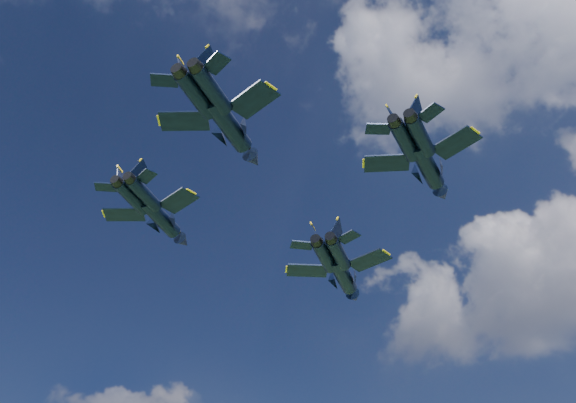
{
  "coord_description": "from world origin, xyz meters",
  "views": [
    {
      "loc": [
        39.49,
        -50.84,
        8.53
      ],
      "look_at": [
        0.27,
        3.97,
        57.76
      ],
      "focal_mm": 45.0,
      "sensor_mm": 36.0,
      "label": 1
    }
  ],
  "objects_px": {
    "jet_left": "(162,219)",
    "jet_right": "(428,167)",
    "jet_lead": "(343,276)",
    "jet_slot": "(231,127)"
  },
  "relations": [
    {
      "from": "jet_right",
      "to": "jet_slot",
      "type": "bearing_deg",
      "value": -138.2
    },
    {
      "from": "jet_lead",
      "to": "jet_slot",
      "type": "distance_m",
      "value": 30.46
    },
    {
      "from": "jet_right",
      "to": "jet_left",
      "type": "bearing_deg",
      "value": -175.66
    },
    {
      "from": "jet_lead",
      "to": "jet_left",
      "type": "bearing_deg",
      "value": -140.12
    },
    {
      "from": "jet_lead",
      "to": "jet_left",
      "type": "xyz_separation_m",
      "value": [
        -13.37,
        -20.78,
        2.82
      ]
    },
    {
      "from": "jet_lead",
      "to": "jet_slot",
      "type": "height_order",
      "value": "jet_slot"
    },
    {
      "from": "jet_lead",
      "to": "jet_right",
      "type": "height_order",
      "value": "jet_right"
    },
    {
      "from": "jet_lead",
      "to": "jet_left",
      "type": "distance_m",
      "value": 24.87
    },
    {
      "from": "jet_left",
      "to": "jet_right",
      "type": "relative_size",
      "value": 1.0
    },
    {
      "from": "jet_left",
      "to": "jet_slot",
      "type": "distance_m",
      "value": 20.75
    }
  ]
}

